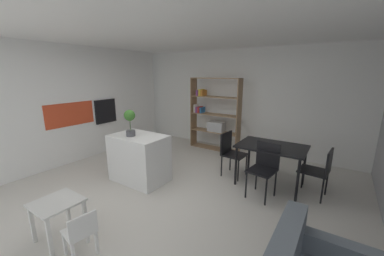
{
  "coord_description": "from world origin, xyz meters",
  "views": [
    {
      "loc": [
        2.55,
        -2.77,
        2.05
      ],
      "look_at": [
        0.24,
        0.71,
        1.04
      ],
      "focal_mm": 21.37,
      "sensor_mm": 36.0,
      "label": 1
    }
  ],
  "objects_px": {
    "built_in_oven": "(106,111)",
    "dining_chair_island_side": "(230,150)",
    "kitchen_island": "(139,158)",
    "open_bookshelf": "(214,116)",
    "potted_plant_on_island": "(130,120)",
    "child_table": "(57,209)",
    "dining_chair_near": "(265,165)",
    "dining_table": "(271,150)",
    "child_chair_right": "(81,232)",
    "dining_chair_window_side": "(320,169)"
  },
  "relations": [
    {
      "from": "built_in_oven",
      "to": "dining_chair_island_side",
      "type": "distance_m",
      "value": 3.4
    },
    {
      "from": "kitchen_island",
      "to": "open_bookshelf",
      "type": "relative_size",
      "value": 0.54
    },
    {
      "from": "potted_plant_on_island",
      "to": "child_table",
      "type": "height_order",
      "value": "potted_plant_on_island"
    },
    {
      "from": "kitchen_island",
      "to": "open_bookshelf",
      "type": "bearing_deg",
      "value": 83.88
    },
    {
      "from": "dining_chair_near",
      "to": "dining_table",
      "type": "bearing_deg",
      "value": 99.23
    },
    {
      "from": "potted_plant_on_island",
      "to": "open_bookshelf",
      "type": "height_order",
      "value": "open_bookshelf"
    },
    {
      "from": "open_bookshelf",
      "to": "child_chair_right",
      "type": "bearing_deg",
      "value": -81.78
    },
    {
      "from": "dining_chair_window_side",
      "to": "dining_chair_island_side",
      "type": "bearing_deg",
      "value": -84.71
    },
    {
      "from": "child_table",
      "to": "dining_chair_island_side",
      "type": "distance_m",
      "value": 3.09
    },
    {
      "from": "open_bookshelf",
      "to": "dining_chair_island_side",
      "type": "relative_size",
      "value": 2.18
    },
    {
      "from": "kitchen_island",
      "to": "dining_chair_island_side",
      "type": "xyz_separation_m",
      "value": [
        1.36,
        1.2,
        0.08
      ]
    },
    {
      "from": "potted_plant_on_island",
      "to": "dining_chair_window_side",
      "type": "height_order",
      "value": "potted_plant_on_island"
    },
    {
      "from": "child_table",
      "to": "dining_chair_near",
      "type": "height_order",
      "value": "dining_chair_near"
    },
    {
      "from": "dining_chair_near",
      "to": "dining_chair_window_side",
      "type": "distance_m",
      "value": 0.89
    },
    {
      "from": "dining_chair_near",
      "to": "dining_chair_island_side",
      "type": "relative_size",
      "value": 1.04
    },
    {
      "from": "open_bookshelf",
      "to": "dining_chair_island_side",
      "type": "height_order",
      "value": "open_bookshelf"
    },
    {
      "from": "open_bookshelf",
      "to": "dining_table",
      "type": "height_order",
      "value": "open_bookshelf"
    },
    {
      "from": "child_table",
      "to": "child_chair_right",
      "type": "distance_m",
      "value": 0.51
    },
    {
      "from": "built_in_oven",
      "to": "dining_chair_window_side",
      "type": "height_order",
      "value": "built_in_oven"
    },
    {
      "from": "child_chair_right",
      "to": "dining_chair_window_side",
      "type": "bearing_deg",
      "value": 153.43
    },
    {
      "from": "open_bookshelf",
      "to": "dining_table",
      "type": "xyz_separation_m",
      "value": [
        1.89,
        -1.29,
        -0.22
      ]
    },
    {
      "from": "kitchen_island",
      "to": "child_table",
      "type": "distance_m",
      "value": 1.77
    },
    {
      "from": "potted_plant_on_island",
      "to": "child_table",
      "type": "bearing_deg",
      "value": -73.83
    },
    {
      "from": "built_in_oven",
      "to": "child_chair_right",
      "type": "xyz_separation_m",
      "value": [
        2.85,
        -2.48,
        -0.76
      ]
    },
    {
      "from": "dining_table",
      "to": "child_chair_right",
      "type": "bearing_deg",
      "value": -113.7
    },
    {
      "from": "open_bookshelf",
      "to": "child_table",
      "type": "xyz_separation_m",
      "value": [
        0.11,
        -4.21,
        -0.49
      ]
    },
    {
      "from": "kitchen_island",
      "to": "potted_plant_on_island",
      "type": "height_order",
      "value": "potted_plant_on_island"
    },
    {
      "from": "dining_table",
      "to": "open_bookshelf",
      "type": "bearing_deg",
      "value": 145.65
    },
    {
      "from": "built_in_oven",
      "to": "child_chair_right",
      "type": "height_order",
      "value": "built_in_oven"
    },
    {
      "from": "potted_plant_on_island",
      "to": "child_chair_right",
      "type": "height_order",
      "value": "potted_plant_on_island"
    },
    {
      "from": "kitchen_island",
      "to": "open_bookshelf",
      "type": "height_order",
      "value": "open_bookshelf"
    },
    {
      "from": "open_bookshelf",
      "to": "dining_chair_window_side",
      "type": "xyz_separation_m",
      "value": [
        2.7,
        -1.3,
        -0.4
      ]
    },
    {
      "from": "potted_plant_on_island",
      "to": "dining_chair_near",
      "type": "relative_size",
      "value": 0.54
    },
    {
      "from": "open_bookshelf",
      "to": "dining_table",
      "type": "relative_size",
      "value": 1.63
    },
    {
      "from": "open_bookshelf",
      "to": "dining_chair_window_side",
      "type": "height_order",
      "value": "open_bookshelf"
    },
    {
      "from": "child_chair_right",
      "to": "dining_chair_near",
      "type": "bearing_deg",
      "value": 161.53
    },
    {
      "from": "kitchen_island",
      "to": "dining_chair_island_side",
      "type": "height_order",
      "value": "kitchen_island"
    },
    {
      "from": "built_in_oven",
      "to": "dining_chair_window_side",
      "type": "bearing_deg",
      "value": 5.01
    },
    {
      "from": "built_in_oven",
      "to": "potted_plant_on_island",
      "type": "distance_m",
      "value": 2.06
    },
    {
      "from": "built_in_oven",
      "to": "dining_table",
      "type": "height_order",
      "value": "built_in_oven"
    },
    {
      "from": "child_chair_right",
      "to": "dining_table",
      "type": "xyz_separation_m",
      "value": [
        1.28,
        2.93,
        0.37
      ]
    },
    {
      "from": "child_chair_right",
      "to": "dining_chair_island_side",
      "type": "relative_size",
      "value": 0.64
    },
    {
      "from": "potted_plant_on_island",
      "to": "dining_table",
      "type": "height_order",
      "value": "potted_plant_on_island"
    },
    {
      "from": "child_table",
      "to": "dining_chair_near",
      "type": "distance_m",
      "value": 3.07
    },
    {
      "from": "built_in_oven",
      "to": "dining_table",
      "type": "relative_size",
      "value": 0.51
    },
    {
      "from": "child_chair_right",
      "to": "dining_chair_island_side",
      "type": "bearing_deg",
      "value": 179.67
    },
    {
      "from": "built_in_oven",
      "to": "child_chair_right",
      "type": "distance_m",
      "value": 3.85
    },
    {
      "from": "built_in_oven",
      "to": "dining_chair_island_side",
      "type": "relative_size",
      "value": 0.69
    },
    {
      "from": "built_in_oven",
      "to": "dining_chair_near",
      "type": "bearing_deg",
      "value": 0.14
    },
    {
      "from": "kitchen_island",
      "to": "child_table",
      "type": "xyz_separation_m",
      "value": [
        0.38,
        -1.73,
        -0.02
      ]
    }
  ]
}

